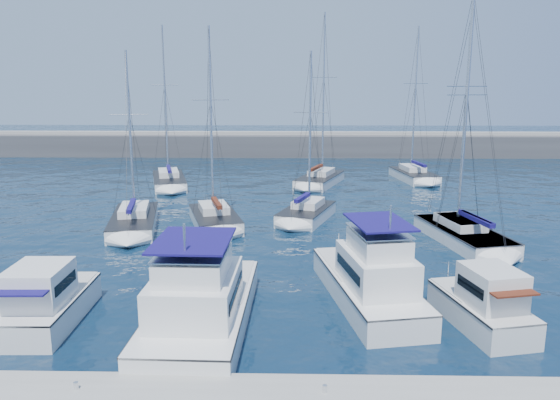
{
  "coord_description": "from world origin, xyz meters",
  "views": [
    {
      "loc": [
        -1.07,
        -26.75,
        10.25
      ],
      "look_at": [
        -1.83,
        7.06,
        3.0
      ],
      "focal_mm": 35.0,
      "sensor_mm": 36.0,
      "label": 1
    }
  ],
  "objects_px": {
    "motor_yacht_port_outer": "(46,304)",
    "motor_yacht_port_inner": "(200,305)",
    "sailboat_back_a": "(169,180)",
    "sailboat_mid_c": "(307,213)",
    "motor_yacht_stbd_inner": "(370,281)",
    "sailboat_mid_b": "(215,218)",
    "sailboat_mid_d": "(463,234)",
    "sailboat_mid_e": "(463,235)",
    "sailboat_back_c": "(414,175)",
    "sailboat_mid_a": "(134,221)",
    "motor_yacht_stbd_outer": "(484,307)",
    "sailboat_back_b": "(320,179)"
  },
  "relations": [
    {
      "from": "sailboat_mid_c",
      "to": "sailboat_mid_b",
      "type": "bearing_deg",
      "value": -146.16
    },
    {
      "from": "sailboat_back_a",
      "to": "sailboat_back_b",
      "type": "height_order",
      "value": "sailboat_back_b"
    },
    {
      "from": "sailboat_back_c",
      "to": "sailboat_back_a",
      "type": "bearing_deg",
      "value": 179.93
    },
    {
      "from": "motor_yacht_stbd_inner",
      "to": "motor_yacht_port_outer",
      "type": "bearing_deg",
      "value": 179.62
    },
    {
      "from": "motor_yacht_port_inner",
      "to": "sailboat_back_a",
      "type": "relative_size",
      "value": 0.65
    },
    {
      "from": "motor_yacht_stbd_inner",
      "to": "sailboat_mid_b",
      "type": "height_order",
      "value": "sailboat_mid_b"
    },
    {
      "from": "motor_yacht_stbd_outer",
      "to": "sailboat_back_c",
      "type": "relative_size",
      "value": 0.35
    },
    {
      "from": "motor_yacht_port_outer",
      "to": "motor_yacht_stbd_inner",
      "type": "xyz_separation_m",
      "value": [
        14.3,
        2.54,
        0.19
      ]
    },
    {
      "from": "sailboat_mid_e",
      "to": "motor_yacht_port_outer",
      "type": "bearing_deg",
      "value": -160.53
    },
    {
      "from": "sailboat_mid_b",
      "to": "motor_yacht_port_inner",
      "type": "bearing_deg",
      "value": -100.17
    },
    {
      "from": "sailboat_mid_c",
      "to": "sailboat_back_b",
      "type": "bearing_deg",
      "value": 102.32
    },
    {
      "from": "motor_yacht_port_inner",
      "to": "sailboat_mid_b",
      "type": "distance_m",
      "value": 17.53
    },
    {
      "from": "sailboat_mid_e",
      "to": "sailboat_back_c",
      "type": "distance_m",
      "value": 23.89
    },
    {
      "from": "motor_yacht_port_outer",
      "to": "motor_yacht_port_inner",
      "type": "bearing_deg",
      "value": -5.39
    },
    {
      "from": "sailboat_mid_e",
      "to": "sailboat_back_b",
      "type": "bearing_deg",
      "value": 100.78
    },
    {
      "from": "motor_yacht_stbd_inner",
      "to": "sailboat_back_a",
      "type": "xyz_separation_m",
      "value": [
        -16.3,
        30.25,
        -0.6
      ]
    },
    {
      "from": "sailboat_mid_d",
      "to": "sailboat_back_b",
      "type": "height_order",
      "value": "sailboat_back_b"
    },
    {
      "from": "motor_yacht_port_outer",
      "to": "sailboat_mid_e",
      "type": "distance_m",
      "value": 25.37
    },
    {
      "from": "motor_yacht_port_inner",
      "to": "motor_yacht_stbd_inner",
      "type": "distance_m",
      "value": 8.12
    },
    {
      "from": "sailboat_mid_a",
      "to": "sailboat_mid_c",
      "type": "bearing_deg",
      "value": 0.48
    },
    {
      "from": "motor_yacht_port_outer",
      "to": "sailboat_back_a",
      "type": "distance_m",
      "value": 32.85
    },
    {
      "from": "motor_yacht_port_outer",
      "to": "sailboat_mid_a",
      "type": "bearing_deg",
      "value": 91.49
    },
    {
      "from": "sailboat_mid_e",
      "to": "sailboat_back_a",
      "type": "distance_m",
      "value": 31.06
    },
    {
      "from": "sailboat_mid_d",
      "to": "sailboat_back_a",
      "type": "bearing_deg",
      "value": 127.65
    },
    {
      "from": "sailboat_mid_b",
      "to": "sailboat_back_b",
      "type": "distance_m",
      "value": 18.87
    },
    {
      "from": "sailboat_mid_d",
      "to": "sailboat_back_c",
      "type": "height_order",
      "value": "sailboat_back_c"
    },
    {
      "from": "motor_yacht_port_inner",
      "to": "sailboat_back_c",
      "type": "relative_size",
      "value": 0.64
    },
    {
      "from": "motor_yacht_port_inner",
      "to": "motor_yacht_stbd_outer",
      "type": "bearing_deg",
      "value": 4.09
    },
    {
      "from": "motor_yacht_port_inner",
      "to": "motor_yacht_stbd_inner",
      "type": "xyz_separation_m",
      "value": [
        7.54,
        3.0,
        0.0
      ]
    },
    {
      "from": "motor_yacht_stbd_inner",
      "to": "motor_yacht_stbd_outer",
      "type": "relative_size",
      "value": 1.73
    },
    {
      "from": "motor_yacht_stbd_inner",
      "to": "motor_yacht_stbd_outer",
      "type": "height_order",
      "value": "motor_yacht_stbd_inner"
    },
    {
      "from": "motor_yacht_stbd_inner",
      "to": "sailboat_mid_d",
      "type": "xyz_separation_m",
      "value": [
        7.56,
        10.48,
        -0.6
      ]
    },
    {
      "from": "sailboat_mid_a",
      "to": "sailboat_back_c",
      "type": "relative_size",
      "value": 0.78
    },
    {
      "from": "sailboat_mid_a",
      "to": "sailboat_mid_c",
      "type": "height_order",
      "value": "sailboat_mid_c"
    },
    {
      "from": "sailboat_mid_c",
      "to": "motor_yacht_stbd_outer",
      "type": "bearing_deg",
      "value": -50.26
    },
    {
      "from": "motor_yacht_port_inner",
      "to": "sailboat_mid_d",
      "type": "height_order",
      "value": "sailboat_mid_d"
    },
    {
      "from": "motor_yacht_port_inner",
      "to": "sailboat_back_c",
      "type": "bearing_deg",
      "value": 66.81
    },
    {
      "from": "sailboat_back_b",
      "to": "sailboat_mid_e",
      "type": "bearing_deg",
      "value": -48.52
    },
    {
      "from": "sailboat_mid_d",
      "to": "sailboat_back_a",
      "type": "relative_size",
      "value": 1.0
    },
    {
      "from": "sailboat_back_a",
      "to": "sailboat_mid_c",
      "type": "bearing_deg",
      "value": -60.9
    },
    {
      "from": "sailboat_mid_d",
      "to": "sailboat_back_c",
      "type": "relative_size",
      "value": 0.98
    },
    {
      "from": "motor_yacht_stbd_inner",
      "to": "sailboat_mid_a",
      "type": "xyz_separation_m",
      "value": [
        -15.13,
        13.61,
        -0.64
      ]
    },
    {
      "from": "motor_yacht_stbd_outer",
      "to": "sailboat_mid_a",
      "type": "distance_m",
      "value": 25.35
    },
    {
      "from": "sailboat_mid_a",
      "to": "sailboat_mid_d",
      "type": "distance_m",
      "value": 22.9
    },
    {
      "from": "sailboat_mid_c",
      "to": "motor_yacht_port_inner",
      "type": "bearing_deg",
      "value": -85.5
    },
    {
      "from": "sailboat_mid_d",
      "to": "sailboat_mid_c",
      "type": "bearing_deg",
      "value": 137.78
    },
    {
      "from": "motor_yacht_stbd_outer",
      "to": "sailboat_mid_b",
      "type": "relative_size",
      "value": 0.4
    },
    {
      "from": "sailboat_mid_c",
      "to": "sailboat_back_a",
      "type": "distance_m",
      "value": 19.63
    },
    {
      "from": "motor_yacht_stbd_outer",
      "to": "sailboat_mid_a",
      "type": "relative_size",
      "value": 0.45
    },
    {
      "from": "motor_yacht_stbd_outer",
      "to": "sailboat_mid_e",
      "type": "height_order",
      "value": "sailboat_mid_e"
    }
  ]
}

